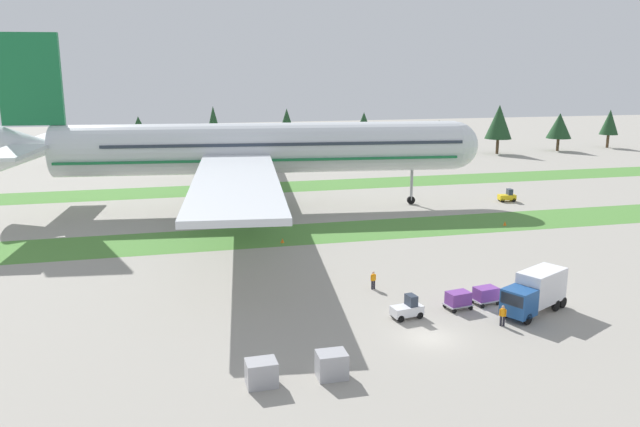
{
  "coord_description": "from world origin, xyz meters",
  "views": [
    {
      "loc": [
        -18.74,
        -41.49,
        20.2
      ],
      "look_at": [
        -2.26,
        26.42,
        4.0
      ],
      "focal_mm": 35.17,
      "sensor_mm": 36.0,
      "label": 1
    }
  ],
  "objects_px": {
    "ground_crew_marshaller": "(503,315)",
    "uld_container_1": "(332,365)",
    "ground_crew_loader": "(373,279)",
    "catering_truck": "(535,291)",
    "cargo_dolly_lead": "(458,299)",
    "pushback_tractor": "(507,196)",
    "uld_container_0": "(261,373)",
    "baggage_tug": "(408,309)",
    "cargo_dolly_second": "(486,294)",
    "taxiway_marker_1": "(282,241)",
    "airliner": "(247,148)",
    "taxiway_marker_0": "(505,223)"
  },
  "relations": [
    {
      "from": "cargo_dolly_lead",
      "to": "ground_crew_marshaller",
      "type": "bearing_deg",
      "value": -166.0
    },
    {
      "from": "cargo_dolly_second",
      "to": "ground_crew_loader",
      "type": "bearing_deg",
      "value": 44.68
    },
    {
      "from": "baggage_tug",
      "to": "cargo_dolly_lead",
      "type": "bearing_deg",
      "value": -90.0
    },
    {
      "from": "baggage_tug",
      "to": "cargo_dolly_second",
      "type": "relative_size",
      "value": 1.15
    },
    {
      "from": "cargo_dolly_lead",
      "to": "ground_crew_loader",
      "type": "xyz_separation_m",
      "value": [
        -5.51,
        6.48,
        0.03
      ]
    },
    {
      "from": "cargo_dolly_lead",
      "to": "uld_container_0",
      "type": "distance_m",
      "value": 20.57
    },
    {
      "from": "taxiway_marker_1",
      "to": "airliner",
      "type": "bearing_deg",
      "value": 94.55
    },
    {
      "from": "uld_container_1",
      "to": "catering_truck",
      "type": "bearing_deg",
      "value": 19.63
    },
    {
      "from": "taxiway_marker_0",
      "to": "uld_container_0",
      "type": "bearing_deg",
      "value": -137.08
    },
    {
      "from": "cargo_dolly_lead",
      "to": "cargo_dolly_second",
      "type": "relative_size",
      "value": 1.0
    },
    {
      "from": "airliner",
      "to": "ground_crew_marshaller",
      "type": "bearing_deg",
      "value": 23.06
    },
    {
      "from": "ground_crew_loader",
      "to": "catering_truck",
      "type": "bearing_deg",
      "value": 133.01
    },
    {
      "from": "pushback_tractor",
      "to": "ground_crew_marshaller",
      "type": "distance_m",
      "value": 50.6
    },
    {
      "from": "ground_crew_marshaller",
      "to": "uld_container_1",
      "type": "distance_m",
      "value": 16.31
    },
    {
      "from": "airliner",
      "to": "taxiway_marker_0",
      "type": "distance_m",
      "value": 37.57
    },
    {
      "from": "baggage_tug",
      "to": "uld_container_0",
      "type": "distance_m",
      "value": 15.83
    },
    {
      "from": "uld_container_1",
      "to": "cargo_dolly_lead",
      "type": "bearing_deg",
      "value": 34.13
    },
    {
      "from": "pushback_tractor",
      "to": "uld_container_0",
      "type": "height_order",
      "value": "pushback_tractor"
    },
    {
      "from": "ground_crew_marshaller",
      "to": "taxiway_marker_1",
      "type": "height_order",
      "value": "ground_crew_marshaller"
    },
    {
      "from": "pushback_tractor",
      "to": "uld_container_1",
      "type": "relative_size",
      "value": 1.37
    },
    {
      "from": "cargo_dolly_second",
      "to": "taxiway_marker_1",
      "type": "distance_m",
      "value": 27.52
    },
    {
      "from": "cargo_dolly_lead",
      "to": "uld_container_1",
      "type": "bearing_deg",
      "value": 114.4
    },
    {
      "from": "ground_crew_marshaller",
      "to": "taxiway_marker_0",
      "type": "distance_m",
      "value": 34.53
    },
    {
      "from": "uld_container_1",
      "to": "ground_crew_loader",
      "type": "bearing_deg",
      "value": 62.62
    },
    {
      "from": "catering_truck",
      "to": "uld_container_0",
      "type": "relative_size",
      "value": 3.62
    },
    {
      "from": "baggage_tug",
      "to": "uld_container_1",
      "type": "relative_size",
      "value": 1.39
    },
    {
      "from": "cargo_dolly_second",
      "to": "taxiway_marker_0",
      "type": "relative_size",
      "value": 4.13
    },
    {
      "from": "pushback_tractor",
      "to": "uld_container_1",
      "type": "height_order",
      "value": "pushback_tractor"
    },
    {
      "from": "airliner",
      "to": "pushback_tractor",
      "type": "relative_size",
      "value": 31.36
    },
    {
      "from": "airliner",
      "to": "uld_container_0",
      "type": "xyz_separation_m",
      "value": [
        -5.9,
        -53.24,
        -8.1
      ]
    },
    {
      "from": "uld_container_0",
      "to": "taxiway_marker_0",
      "type": "bearing_deg",
      "value": 42.92
    },
    {
      "from": "uld_container_1",
      "to": "taxiway_marker_0",
      "type": "xyz_separation_m",
      "value": [
        32.8,
        34.93,
        -0.6
      ]
    },
    {
      "from": "cargo_dolly_lead",
      "to": "taxiway_marker_1",
      "type": "height_order",
      "value": "cargo_dolly_lead"
    },
    {
      "from": "pushback_tractor",
      "to": "taxiway_marker_0",
      "type": "height_order",
      "value": "pushback_tractor"
    },
    {
      "from": "ground_crew_marshaller",
      "to": "uld_container_0",
      "type": "distance_m",
      "value": 20.85
    },
    {
      "from": "pushback_tractor",
      "to": "taxiway_marker_1",
      "type": "relative_size",
      "value": 5.21
    },
    {
      "from": "catering_truck",
      "to": "cargo_dolly_second",
      "type": "bearing_deg",
      "value": 19.93
    },
    {
      "from": "pushback_tractor",
      "to": "ground_crew_loader",
      "type": "height_order",
      "value": "pushback_tractor"
    },
    {
      "from": "catering_truck",
      "to": "ground_crew_marshaller",
      "type": "relative_size",
      "value": 4.16
    },
    {
      "from": "airliner",
      "to": "catering_truck",
      "type": "relative_size",
      "value": 11.84
    },
    {
      "from": "uld_container_0",
      "to": "uld_container_1",
      "type": "bearing_deg",
      "value": -0.42
    },
    {
      "from": "cargo_dolly_second",
      "to": "pushback_tractor",
      "type": "xyz_separation_m",
      "value": [
        24.54,
        38.98,
        -0.1
      ]
    },
    {
      "from": "baggage_tug",
      "to": "ground_crew_loader",
      "type": "xyz_separation_m",
      "value": [
        -0.56,
        7.33,
        0.13
      ]
    },
    {
      "from": "airliner",
      "to": "uld_container_1",
      "type": "xyz_separation_m",
      "value": [
        -1.17,
        -53.27,
        -8.06
      ]
    },
    {
      "from": "cargo_dolly_lead",
      "to": "taxiway_marker_0",
      "type": "bearing_deg",
      "value": -46.42
    },
    {
      "from": "pushback_tractor",
      "to": "catering_truck",
      "type": "bearing_deg",
      "value": 159.24
    },
    {
      "from": "baggage_tug",
      "to": "ground_crew_loader",
      "type": "distance_m",
      "value": 7.35
    },
    {
      "from": "uld_container_0",
      "to": "catering_truck",
      "type": "bearing_deg",
      "value": 15.95
    },
    {
      "from": "uld_container_1",
      "to": "uld_container_0",
      "type": "bearing_deg",
      "value": 179.58
    },
    {
      "from": "pushback_tractor",
      "to": "taxiway_marker_0",
      "type": "distance_m",
      "value": 16.09
    }
  ]
}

